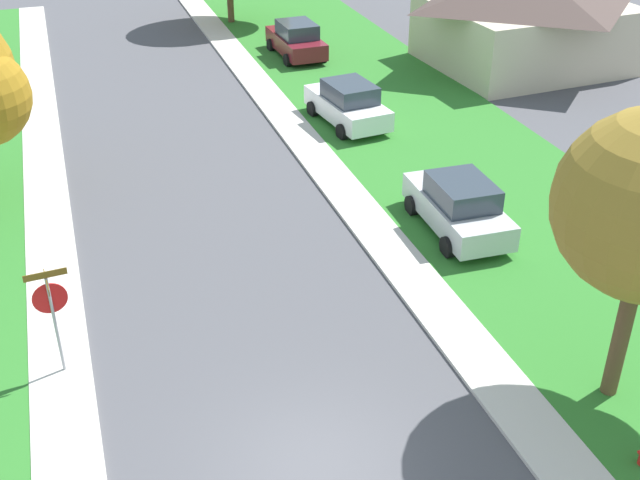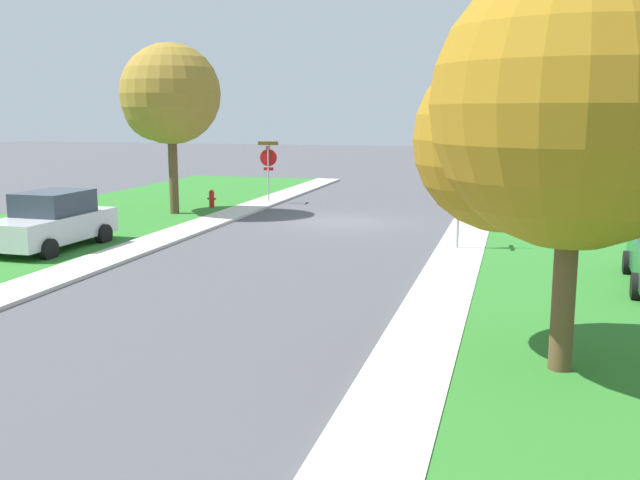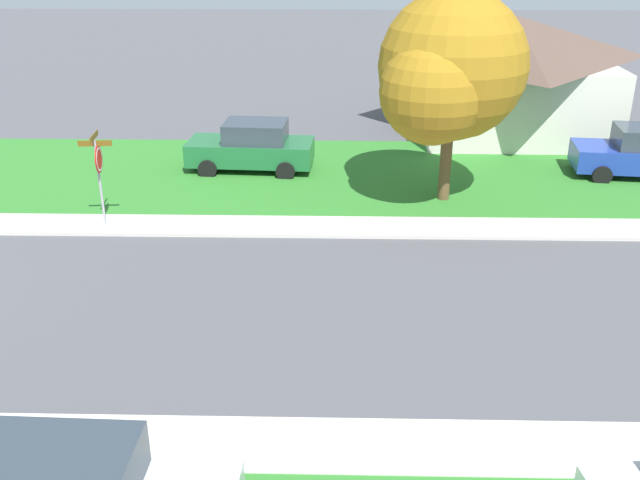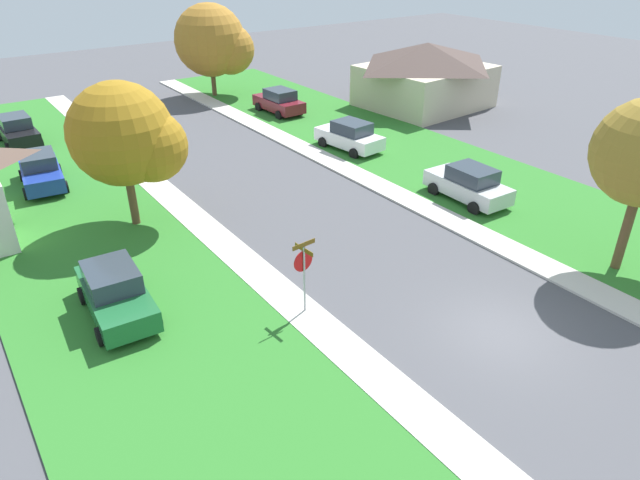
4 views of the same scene
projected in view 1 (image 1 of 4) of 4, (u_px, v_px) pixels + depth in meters
The scene contains 9 objects.
ground_plane at pixel (316, 467), 15.81m from camera, with size 120.00×120.00×0.00m, color #4C4C51.
sidewalk_east at pixel (336, 181), 26.89m from camera, with size 1.40×56.00×0.10m, color beige.
lawn_east at pixel (460, 163), 28.19m from camera, with size 8.00×56.00×0.08m, color #2D7528.
sidewalk_west at pixel (49, 224), 24.31m from camera, with size 1.40×56.00×0.10m, color beige.
stop_sign_far_corner at pixel (51, 305), 17.39m from camera, with size 0.92×0.92×2.77m.
car_white_behind_trees at pixel (348, 104), 31.00m from camera, with size 2.42×4.48×1.76m.
car_silver_far_down_street at pixel (459, 206), 23.60m from camera, with size 2.14×4.35×1.76m.
car_maroon_kerbside_mid at pixel (296, 40), 38.59m from camera, with size 2.16×4.36×1.76m.
house_right_setback at pixel (527, 15), 36.77m from camera, with size 9.53×8.42×4.60m.
Camera 1 is at (-3.54, -10.79, 11.90)m, focal length 44.38 mm.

